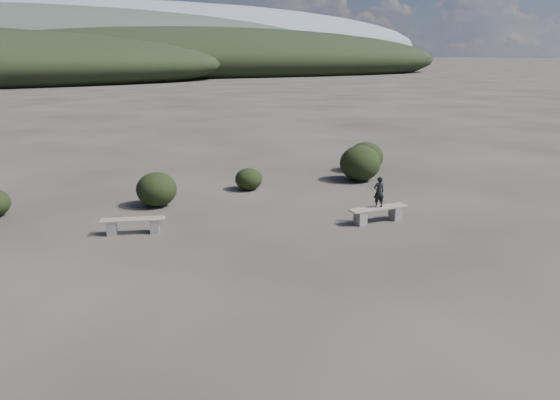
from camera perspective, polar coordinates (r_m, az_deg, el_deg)
ground at (r=10.40m, az=9.13°, el=-10.33°), size 1200.00×1200.00×0.00m
bench_left at (r=14.31m, az=-15.09°, el=-2.49°), size 1.62×0.78×0.40m
bench_right at (r=15.00m, az=10.23°, el=-1.35°), size 1.71×0.40×0.42m
seated_person at (r=14.84m, az=10.29°, el=0.83°), size 0.34×0.25×0.84m
shrub_b at (r=16.69m, az=-12.78°, el=1.10°), size 1.20×1.20×1.03m
shrub_c at (r=18.32m, az=-3.29°, el=2.20°), size 0.92×0.92×0.74m
shrub_d at (r=19.79m, az=8.37°, el=3.82°), size 1.45×1.45×1.27m
shrub_e at (r=21.46m, az=8.94°, el=4.49°), size 1.37×1.37×1.14m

